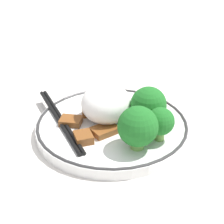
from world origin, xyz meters
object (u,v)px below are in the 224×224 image
at_px(broccoli_back_right, 148,105).
at_px(chopsticks, 60,119).
at_px(broccoli_back_center, 160,122).
at_px(plate, 112,126).
at_px(broccoli_back_left, 138,127).

distance_m(broccoli_back_right, chopsticks, 0.14).
bearing_deg(chopsticks, broccoli_back_center, -110.31).
bearing_deg(broccoli_back_center, plate, 55.17).
height_order(broccoli_back_center, chopsticks, broccoli_back_center).
height_order(broccoli_back_left, broccoli_back_right, same).
xyz_separation_m(broccoli_back_right, chopsticks, (0.02, 0.14, -0.03)).
bearing_deg(chopsticks, plate, -95.74).
distance_m(broccoli_back_left, broccoli_back_center, 0.04).
bearing_deg(broccoli_back_left, broccoli_back_center, -59.92).
height_order(broccoli_back_center, broccoli_back_right, broccoli_back_right).
distance_m(broccoli_back_center, chopsticks, 0.16).
relative_size(broccoli_back_center, chopsticks, 0.27).
distance_m(broccoli_back_left, chopsticks, 0.14).
height_order(plate, broccoli_back_left, broccoli_back_left).
bearing_deg(chopsticks, broccoli_back_right, -96.45).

